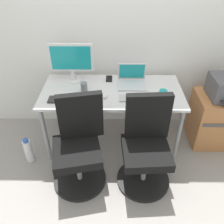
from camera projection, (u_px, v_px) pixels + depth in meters
ground_plane at (112, 140)px, 2.99m from camera, size 5.28×5.28×0.00m
back_wall at (112, 23)px, 2.58m from camera, size 4.40×0.04×2.60m
desk at (112, 96)px, 2.61m from camera, size 1.51×0.72×0.72m
office_chair_left at (79, 146)px, 2.30m from camera, size 0.54×0.54×0.94m
office_chair_right at (146, 147)px, 2.30m from camera, size 0.54×0.54×0.94m
side_cabinet at (218, 119)px, 2.83m from camera, size 0.59×0.46×0.62m
water_bottle_on_floor at (28, 150)px, 2.64m from camera, size 0.09×0.09×0.31m
desktop_monitor at (71, 60)px, 2.60m from camera, size 0.48×0.18×0.43m
open_laptop at (132, 80)px, 2.64m from camera, size 0.31×0.27×0.22m
keyboard_by_monitor at (65, 100)px, 2.41m from camera, size 0.34×0.12×0.02m
keyboard_by_laptop at (136, 98)px, 2.42m from camera, size 0.34×0.12×0.02m
mouse_by_monitor at (105, 96)px, 2.45m from camera, size 0.06×0.10×0.03m
mouse_by_laptop at (87, 101)px, 2.37m from camera, size 0.06×0.10×0.03m
coffee_mug at (163, 94)px, 2.42m from camera, size 0.08×0.08×0.09m
pen_cup at (84, 87)px, 2.52m from camera, size 0.07×0.07×0.10m
phone_near_monitor at (109, 79)px, 2.77m from camera, size 0.07×0.14×0.01m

